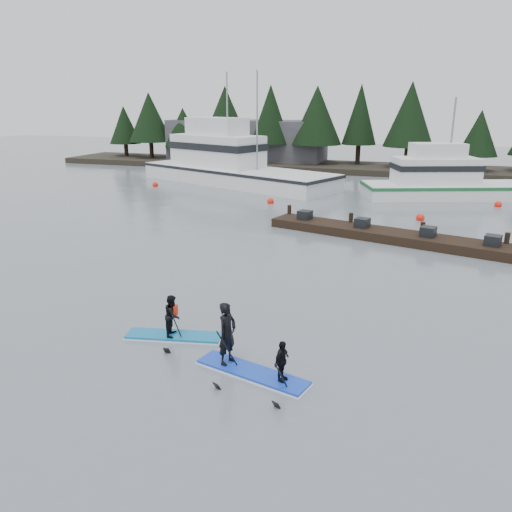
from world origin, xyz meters
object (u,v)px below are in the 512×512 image
(fishing_boat_large, at_px, (231,174))
(paddleboard_solo, at_px, (173,322))
(fishing_boat_medium, at_px, (449,190))
(paddleboard_duo, at_px, (245,350))
(floating_dock, at_px, (398,237))

(fishing_boat_large, xyz_separation_m, paddleboard_solo, (9.62, -29.38, -0.31))
(fishing_boat_large, relative_size, fishing_boat_medium, 1.40)
(fishing_boat_medium, height_order, paddleboard_solo, fishing_boat_medium)
(paddleboard_duo, bearing_deg, fishing_boat_large, 126.33)
(fishing_boat_medium, height_order, paddleboard_duo, fishing_boat_medium)
(fishing_boat_large, distance_m, paddleboard_solo, 30.92)
(floating_dock, distance_m, paddleboard_duo, 15.29)
(floating_dock, bearing_deg, fishing_boat_large, 149.73)
(paddleboard_solo, distance_m, paddleboard_duo, 3.05)
(fishing_boat_medium, distance_m, paddleboard_solo, 29.42)
(fishing_boat_medium, xyz_separation_m, paddleboard_solo, (-8.72, -28.10, -0.07))
(fishing_boat_large, xyz_separation_m, paddleboard_duo, (12.41, -30.61, -0.17))
(floating_dock, distance_m, paddleboard_solo, 14.94)
(paddleboard_solo, relative_size, paddleboard_duo, 0.92)
(fishing_boat_medium, xyz_separation_m, paddleboard_duo, (-5.93, -29.33, 0.08))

